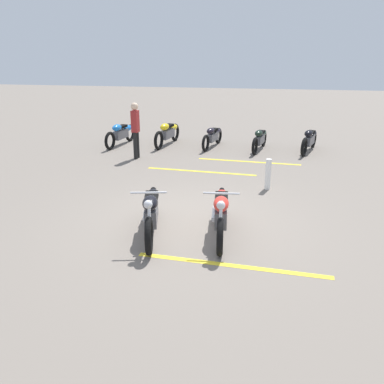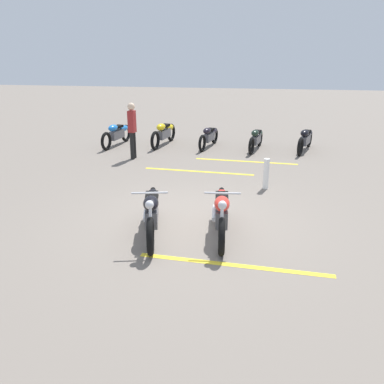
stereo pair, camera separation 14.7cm
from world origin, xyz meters
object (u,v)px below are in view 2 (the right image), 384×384
Objects in this scene: motorcycle_bright_foreground at (221,211)px; motorcycle_row_far_left at (306,139)px; bollard_post at (266,174)px; motorcycle_row_center at (209,136)px; motorcycle_row_right at (164,133)px; bystander_near_row at (132,128)px; motorcycle_row_far_right at (117,133)px; motorcycle_row_left at (256,138)px; motorcycle_dark_foreground at (152,211)px.

motorcycle_bright_foreground reaches higher than motorcycle_row_far_left.
motorcycle_row_center is at bearing 24.74° from bollard_post.
motorcycle_row_right is 1.24× the size of bystander_near_row.
motorcycle_row_far_right is (6.84, 4.50, -0.02)m from motorcycle_bright_foreground.
motorcycle_row_left is (7.00, -0.53, -0.06)m from motorcycle_bright_foreground.
bystander_near_row is at bearing -152.66° from motorcycle_bright_foreground.
motorcycle_dark_foreground reaches higher than motorcycle_row_center.
motorcycle_row_far_left is 1.13× the size of bystander_near_row.
motorcycle_row_far_left is at bearing 141.41° from motorcycle_dark_foreground.
motorcycle_dark_foreground is at bearing 144.56° from bollard_post.
motorcycle_dark_foreground is 1.00× the size of motorcycle_row_right.
motorcycle_row_left is (-0.12, 1.68, -0.02)m from motorcycle_row_far_left.
bollard_post is (-4.39, -3.67, -0.06)m from motorcycle_row_right.
motorcycle_bright_foreground is 8.19m from motorcycle_row_far_right.
bollard_post reaches higher than motorcycle_row_left.
motorcycle_row_left is at bearing -68.83° from motorcycle_row_far_left.
motorcycle_bright_foreground reaches higher than motorcycle_row_far_right.
motorcycle_row_center is at bearing 46.82° from bystander_near_row.
bystander_near_row is (-2.09, 0.52, 0.54)m from motorcycle_row_right.
motorcycle_row_far_right is (7.05, 3.20, -0.02)m from motorcycle_dark_foreground.
motorcycle_row_far_left is 1.69m from motorcycle_row_left.
motorcycle_row_far_left is 1.04× the size of motorcycle_row_center.
motorcycle_row_right is at bearing -164.46° from motorcycle_bright_foreground.
motorcycle_row_far_right is 1.20× the size of bystander_near_row.
motorcycle_row_far_right is at bearing -152.53° from motorcycle_bright_foreground.
motorcycle_bright_foreground reaches higher than motorcycle_row_left.
bystander_near_row is (-2.00, 5.56, 0.57)m from motorcycle_row_far_left.
motorcycle_dark_foreground is (-0.21, 1.30, 0.00)m from motorcycle_bright_foreground.
motorcycle_bright_foreground is at bearing 41.74° from motorcycle_row_far_right.
bystander_near_row is (5.32, 2.05, 0.53)m from motorcycle_dark_foreground.
bystander_near_row reaches higher than bollard_post.
motorcycle_row_right is 2.82× the size of bollard_post.
motorcycle_row_far_left is at bearing 97.80° from motorcycle_row_right.
motorcycle_row_far_left is at bearing 100.79° from motorcycle_row_far_right.
motorcycle_row_far_right is at bearing -68.98° from motorcycle_row_right.
motorcycle_row_right is (7.41, 1.52, -0.01)m from motorcycle_dark_foreground.
motorcycle_row_right reaches higher than motorcycle_row_left.
motorcycle_row_right is 5.73m from bollard_post.
motorcycle_bright_foreground reaches higher than motorcycle_row_center.
motorcycle_row_right is 2.22m from bystander_near_row.
motorcycle_row_left is 4.20m from bollard_post.
motorcycle_row_far_left is 6.72m from motorcycle_row_far_right.
motorcycle_row_far_right reaches higher than motorcycle_row_center.
bystander_near_row reaches higher than motorcycle_bright_foreground.
motorcycle_row_center is at bearing 103.48° from motorcycle_row_far_right.
motorcycle_row_far_left is (7.33, -3.51, -0.04)m from motorcycle_dark_foreground.
motorcycle_row_center is 4.77m from bollard_post.
motorcycle_row_right reaches higher than motorcycle_row_far_left.
motorcycle_row_center is at bearing -73.33° from motorcycle_row_far_left.
motorcycle_dark_foreground is at bearing -64.70° from bystander_near_row.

